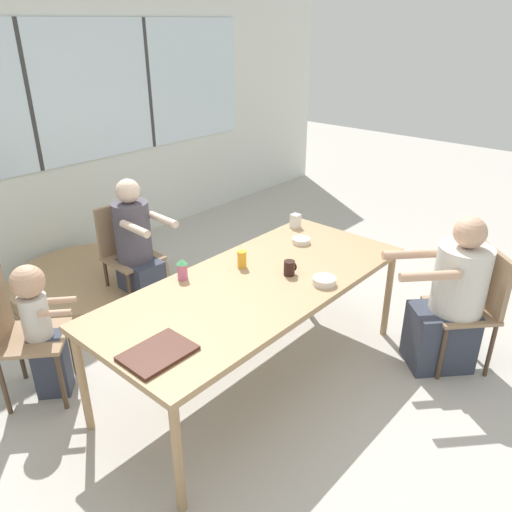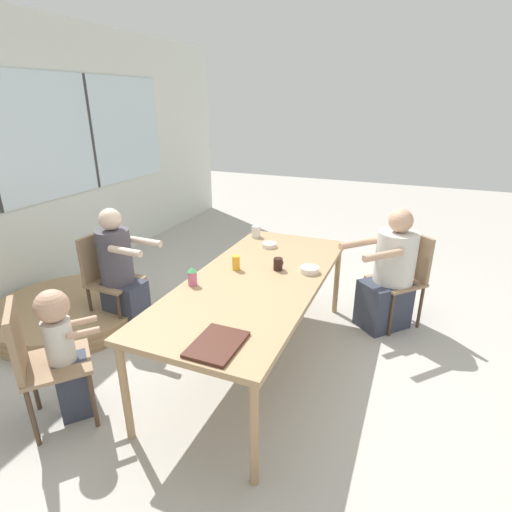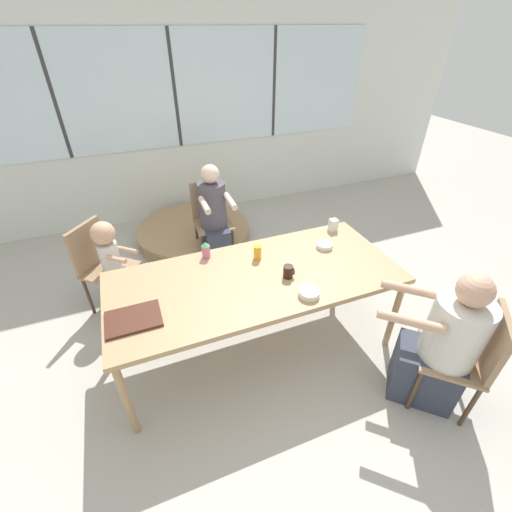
% 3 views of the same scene
% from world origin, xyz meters
% --- Properties ---
extents(ground_plane, '(16.00, 16.00, 0.00)m').
position_xyz_m(ground_plane, '(0.00, 0.00, 0.00)').
color(ground_plane, '#B2ADA3').
extents(wall_back_with_windows, '(8.40, 0.08, 2.80)m').
position_xyz_m(wall_back_with_windows, '(0.00, 2.69, 1.42)').
color(wall_back_with_windows, silver).
rests_on(wall_back_with_windows, ground_plane).
extents(dining_table, '(2.17, 0.94, 0.73)m').
position_xyz_m(dining_table, '(0.00, 0.00, 0.68)').
color(dining_table, tan).
rests_on(dining_table, ground_plane).
extents(chair_for_woman_green_shirt, '(0.41, 0.41, 0.86)m').
position_xyz_m(chair_for_woman_green_shirt, '(0.04, 1.50, 0.51)').
color(chair_for_woman_green_shirt, '#937556').
rests_on(chair_for_woman_green_shirt, ground_plane).
extents(chair_for_man_blue_shirt, '(0.57, 0.57, 0.86)m').
position_xyz_m(chair_for_man_blue_shirt, '(1.10, -1.02, 0.51)').
color(chair_for_man_blue_shirt, '#937556').
rests_on(chair_for_man_blue_shirt, ground_plane).
extents(chair_for_toddler, '(0.56, 0.56, 0.86)m').
position_xyz_m(chair_for_toddler, '(-1.13, 0.98, 0.51)').
color(chair_for_toddler, '#937556').
rests_on(chair_for_toddler, ground_plane).
extents(person_woman_green_shirt, '(0.33, 0.56, 1.12)m').
position_xyz_m(person_woman_green_shirt, '(0.04, 1.33, 0.51)').
color(person_woman_green_shirt, '#333847').
rests_on(person_woman_green_shirt, ground_plane).
extents(person_man_blue_shirt, '(0.70, 0.68, 1.11)m').
position_xyz_m(person_man_blue_shirt, '(0.97, -0.90, 0.49)').
color(person_man_blue_shirt, '#333847').
rests_on(person_man_blue_shirt, ground_plane).
extents(person_toddler, '(0.34, 0.33, 0.93)m').
position_xyz_m(person_toddler, '(-1.02, 0.88, 0.49)').
color(person_toddler, '#333847').
rests_on(person_toddler, ground_plane).
extents(food_tray_dark, '(0.34, 0.25, 0.02)m').
position_xyz_m(food_tray_dark, '(-0.89, -0.14, 0.74)').
color(food_tray_dark, '#472319').
rests_on(food_tray_dark, dining_table).
extents(coffee_mug, '(0.08, 0.07, 0.10)m').
position_xyz_m(coffee_mug, '(0.22, -0.10, 0.78)').
color(coffee_mug, black).
rests_on(coffee_mug, dining_table).
extents(sippy_cup, '(0.07, 0.07, 0.14)m').
position_xyz_m(sippy_cup, '(-0.28, 0.38, 0.80)').
color(sippy_cup, '#CC668C').
rests_on(sippy_cup, dining_table).
extents(juice_glass, '(0.06, 0.06, 0.11)m').
position_xyz_m(juice_glass, '(0.09, 0.21, 0.79)').
color(juice_glass, gold).
rests_on(juice_glass, dining_table).
extents(milk_carton_small, '(0.07, 0.07, 0.11)m').
position_xyz_m(milk_carton_small, '(0.89, 0.37, 0.78)').
color(milk_carton_small, silver).
rests_on(milk_carton_small, dining_table).
extents(bowl_white_shallow, '(0.13, 0.13, 0.04)m').
position_xyz_m(bowl_white_shallow, '(0.67, 0.15, 0.75)').
color(bowl_white_shallow, silver).
rests_on(bowl_white_shallow, dining_table).
extents(bowl_cereal, '(0.15, 0.15, 0.05)m').
position_xyz_m(bowl_cereal, '(0.26, -0.34, 0.75)').
color(bowl_cereal, silver).
rests_on(bowl_cereal, dining_table).
extents(folded_table_stack, '(1.38, 1.38, 0.18)m').
position_xyz_m(folded_table_stack, '(-0.10, 1.88, 0.09)').
color(folded_table_stack, tan).
rests_on(folded_table_stack, ground_plane).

